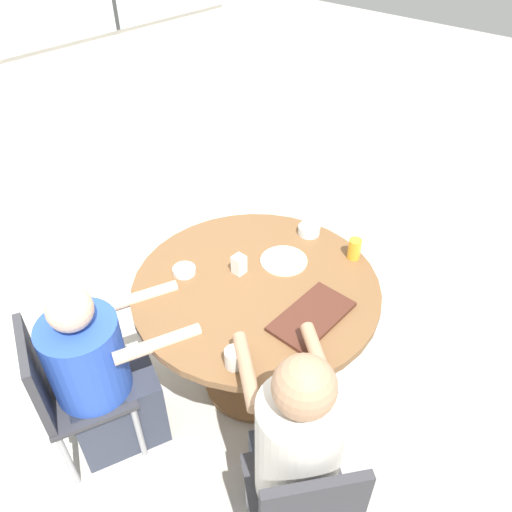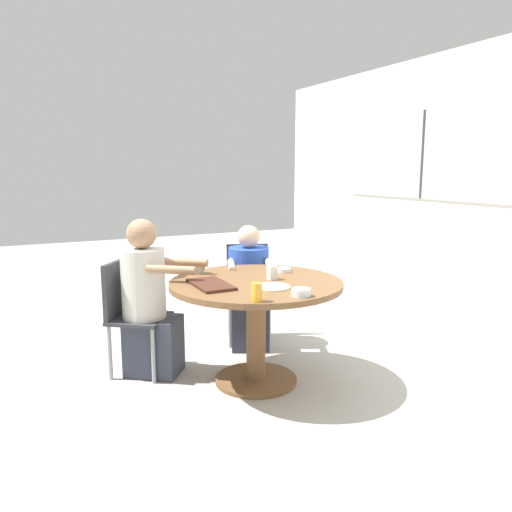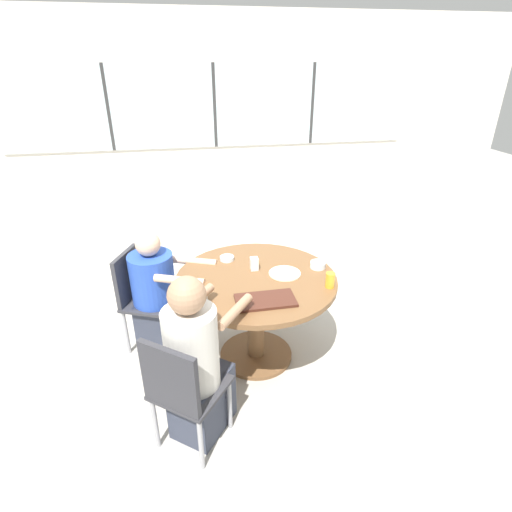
% 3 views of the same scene
% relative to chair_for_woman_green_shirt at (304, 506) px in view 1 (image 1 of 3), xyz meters
% --- Properties ---
extents(ground_plane, '(16.00, 16.00, 0.00)m').
position_rel_chair_for_woman_green_shirt_xyz_m(ground_plane, '(0.60, 0.78, -0.51)').
color(ground_plane, '#B2ADA3').
extents(dining_table, '(1.23, 1.23, 0.76)m').
position_rel_chair_for_woman_green_shirt_xyz_m(dining_table, '(0.60, 0.78, 0.07)').
color(dining_table, brown).
rests_on(dining_table, ground_plane).
extents(chair_for_woman_green_shirt, '(0.56, 0.56, 0.86)m').
position_rel_chair_for_woman_green_shirt_xyz_m(chair_for_woman_green_shirt, '(0.00, 0.00, 0.00)').
color(chair_for_woman_green_shirt, '#333338').
rests_on(chair_for_woman_green_shirt, ground_plane).
extents(chair_for_man_blue_shirt, '(0.52, 0.52, 0.86)m').
position_rel_chair_for_woman_green_shirt_xyz_m(chair_for_man_blue_shirt, '(-0.31, 1.16, 0.00)').
color(chair_for_man_blue_shirt, '#333338').
rests_on(chair_for_man_blue_shirt, ground_plane).
extents(person_woman_green_shirt, '(0.61, 0.66, 1.19)m').
position_rel_chair_for_woman_green_shirt_xyz_m(person_woman_green_shirt, '(0.10, 0.13, 0.02)').
color(person_woman_green_shirt, '#333847').
rests_on(person_woman_green_shirt, ground_plane).
extents(person_man_blue_shirt, '(0.72, 0.56, 1.06)m').
position_rel_chair_for_woman_green_shirt_xyz_m(person_man_blue_shirt, '(-0.15, 1.09, -0.05)').
color(person_man_blue_shirt, '#333847').
rests_on(person_man_blue_shirt, ground_plane).
extents(food_tray_dark, '(0.41, 0.22, 0.02)m').
position_rel_chair_for_woman_green_shirt_xyz_m(food_tray_dark, '(0.60, 0.44, 0.26)').
color(food_tray_dark, '#472319').
rests_on(food_tray_dark, dining_table).
extents(coffee_mug, '(0.09, 0.08, 0.09)m').
position_rel_chair_for_woman_green_shirt_xyz_m(coffee_mug, '(0.17, 0.52, 0.29)').
color(coffee_mug, beige).
rests_on(coffee_mug, dining_table).
extents(juice_glass, '(0.07, 0.07, 0.11)m').
position_rel_chair_for_woman_green_shirt_xyz_m(juice_glass, '(1.10, 0.54, 0.30)').
color(juice_glass, gold).
rests_on(juice_glass, dining_table).
extents(milk_carton_small, '(0.06, 0.06, 0.10)m').
position_rel_chair_for_woman_green_shirt_xyz_m(milk_carton_small, '(0.61, 0.91, 0.30)').
color(milk_carton_small, silver).
rests_on(milk_carton_small, dining_table).
extents(bowl_white_shallow, '(0.12, 0.12, 0.03)m').
position_rel_chair_for_woman_green_shirt_xyz_m(bowl_white_shallow, '(0.42, 1.11, 0.26)').
color(bowl_white_shallow, silver).
rests_on(bowl_white_shallow, dining_table).
extents(bowl_cereal, '(0.12, 0.12, 0.05)m').
position_rel_chair_for_woman_green_shirt_xyz_m(bowl_cereal, '(1.11, 0.84, 0.27)').
color(bowl_cereal, silver).
rests_on(bowl_cereal, dining_table).
extents(plate_tortillas, '(0.25, 0.25, 0.01)m').
position_rel_chair_for_woman_green_shirt_xyz_m(plate_tortillas, '(0.83, 0.79, 0.25)').
color(plate_tortillas, beige).
rests_on(plate_tortillas, dining_table).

